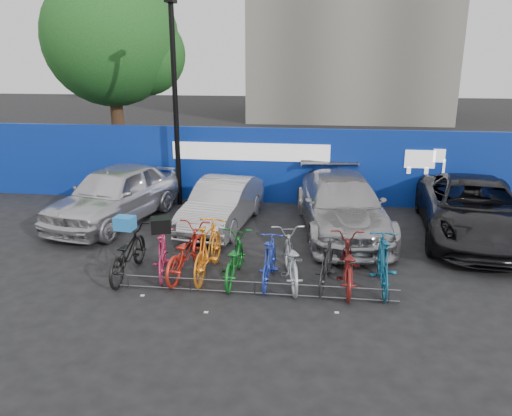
% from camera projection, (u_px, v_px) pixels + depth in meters
% --- Properties ---
extents(ground, '(100.00, 100.00, 0.00)m').
position_uv_depth(ground, '(258.00, 282.00, 10.45)').
color(ground, black).
rests_on(ground, ground).
extents(hoarding, '(22.00, 0.18, 2.40)m').
position_uv_depth(hoarding, '(282.00, 166.00, 15.79)').
color(hoarding, navy).
rests_on(hoarding, ground).
extents(tree, '(5.40, 5.20, 7.80)m').
position_uv_depth(tree, '(117.00, 42.00, 19.33)').
color(tree, '#382314').
rests_on(tree, ground).
extents(lamppost, '(0.25, 0.50, 6.11)m').
position_uv_depth(lamppost, '(175.00, 100.00, 15.01)').
color(lamppost, black).
rests_on(lamppost, ground).
extents(bike_rack, '(5.60, 0.03, 0.30)m').
position_uv_depth(bike_rack, '(255.00, 288.00, 9.84)').
color(bike_rack, '#595B60').
rests_on(bike_rack, ground).
extents(car_0, '(2.97, 5.05, 1.61)m').
position_uv_depth(car_0, '(115.00, 194.00, 14.08)').
color(car_0, silver).
rests_on(car_0, ground).
extents(car_1, '(1.87, 4.09, 1.30)m').
position_uv_depth(car_1, '(223.00, 204.00, 13.71)').
color(car_1, '#A5A5A9').
rests_on(car_1, ground).
extents(car_2, '(2.77, 5.40, 1.50)m').
position_uv_depth(car_2, '(342.00, 205.00, 13.25)').
color(car_2, '#9C9BA0').
rests_on(car_2, ground).
extents(car_3, '(3.06, 5.68, 1.51)m').
position_uv_depth(car_3, '(474.00, 210.00, 12.82)').
color(car_3, black).
rests_on(car_3, ground).
extents(bike_0, '(0.71, 2.00, 1.05)m').
position_uv_depth(bike_0, '(127.00, 253.00, 10.64)').
color(bike_0, black).
rests_on(bike_0, ground).
extents(bike_1, '(0.84, 1.72, 1.00)m').
position_uv_depth(bike_1, '(162.00, 253.00, 10.66)').
color(bike_1, '#C62E5D').
rests_on(bike_1, ground).
extents(bike_2, '(0.99, 2.10, 1.06)m').
position_uv_depth(bike_2, '(186.00, 251.00, 10.68)').
color(bike_2, red).
rests_on(bike_2, ground).
extents(bike_3, '(0.70, 2.06, 1.22)m').
position_uv_depth(bike_3, '(208.00, 249.00, 10.61)').
color(bike_3, orange).
rests_on(bike_3, ground).
extents(bike_4, '(0.66, 1.85, 0.97)m').
position_uv_depth(bike_4, '(234.00, 258.00, 10.45)').
color(bike_4, '#11691F').
rests_on(bike_4, ground).
extents(bike_5, '(0.56, 1.71, 1.01)m').
position_uv_depth(bike_5, '(269.00, 261.00, 10.27)').
color(bike_5, '#2136A2').
rests_on(bike_5, ground).
extents(bike_6, '(1.05, 2.12, 1.07)m').
position_uv_depth(bike_6, '(290.00, 259.00, 10.31)').
color(bike_6, '#A2A6A9').
rests_on(bike_6, ground).
extents(bike_7, '(0.73, 1.70, 0.99)m').
position_uv_depth(bike_7, '(326.00, 263.00, 10.16)').
color(bike_7, black).
rests_on(bike_7, ground).
extents(bike_8, '(0.70, 1.99, 1.04)m').
position_uv_depth(bike_8, '(347.00, 263.00, 10.10)').
color(bike_8, maroon).
rests_on(bike_8, ground).
extents(bike_9, '(0.57, 1.89, 1.13)m').
position_uv_depth(bike_9, '(383.00, 263.00, 10.01)').
color(bike_9, '#135272').
rests_on(bike_9, ground).
extents(cargo_crate, '(0.43, 0.35, 0.29)m').
position_uv_depth(cargo_crate, '(125.00, 223.00, 10.44)').
color(cargo_crate, blue).
rests_on(cargo_crate, bike_0).
extents(cargo_topcase, '(0.51, 0.48, 0.30)m').
position_uv_depth(cargo_topcase, '(161.00, 225.00, 10.47)').
color(cargo_topcase, black).
rests_on(cargo_topcase, bike_1).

